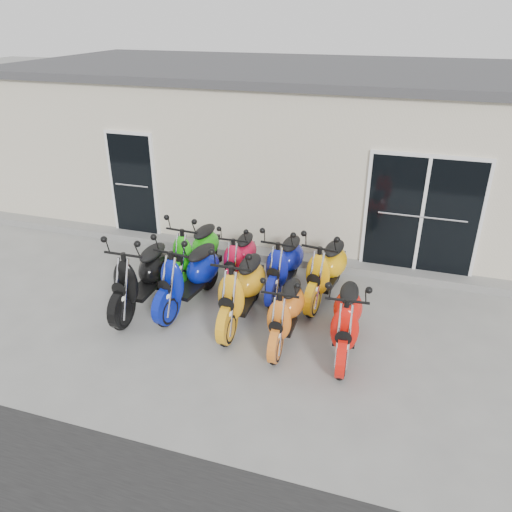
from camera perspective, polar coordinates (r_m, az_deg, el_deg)
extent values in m
plane|color=gray|center=(8.30, -1.27, -6.40)|extent=(80.00, 80.00, 0.00)
cube|color=beige|center=(12.36, 6.65, 12.65)|extent=(14.00, 6.00, 3.20)
cube|color=#3F3F42|center=(12.08, 7.09, 20.41)|extent=(14.20, 6.20, 0.16)
cube|color=gray|center=(9.95, 2.48, -0.02)|extent=(14.00, 0.40, 0.15)
cube|color=black|center=(10.84, -13.87, 8.23)|extent=(1.07, 0.08, 2.22)
cube|color=black|center=(9.35, 18.48, 4.73)|extent=(2.02, 0.08, 2.22)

